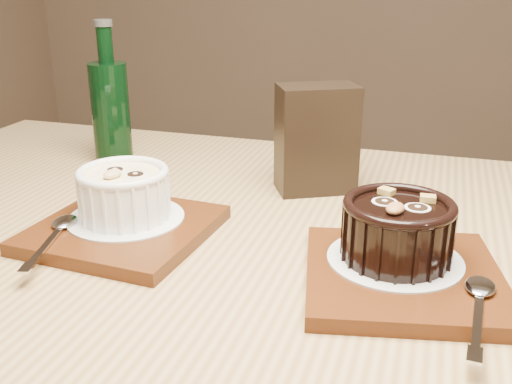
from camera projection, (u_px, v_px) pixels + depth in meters
table at (259, 321)px, 0.67m from camera, size 1.27×0.91×0.75m
tray_left at (124, 229)px, 0.66m from camera, size 0.21×0.21×0.01m
doily_left at (126, 218)px, 0.67m from camera, size 0.13×0.13×0.00m
ramekin_white at (124, 191)px, 0.66m from camera, size 0.10×0.10×0.06m
spoon_left at (53, 235)px, 0.62m from camera, size 0.05×0.14×0.01m
tray_right at (403, 277)px, 0.56m from camera, size 0.20×0.20×0.01m
doily_right at (395, 259)px, 0.58m from camera, size 0.13×0.13×0.00m
ramekin_dark at (398, 227)px, 0.56m from camera, size 0.11×0.11×0.06m
spoon_right at (479, 306)px, 0.49m from camera, size 0.05×0.14×0.01m
condiment_stand at (316, 139)px, 0.78m from camera, size 0.12×0.09×0.14m
green_bottle at (111, 109)px, 0.89m from camera, size 0.06×0.06×0.21m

